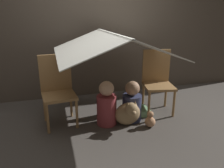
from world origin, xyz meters
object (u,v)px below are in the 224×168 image
at_px(person_front, 107,105).
at_px(dog, 128,113).
at_px(chair_left, 58,88).
at_px(chair_right, 157,79).
at_px(person_second, 132,103).

xyz_separation_m(person_front, dog, (0.28, -0.13, -0.09)).
xyz_separation_m(chair_left, dog, (0.91, -0.38, -0.32)).
xyz_separation_m(chair_left, chair_right, (1.52, -0.00, 0.00)).
height_order(chair_right, dog, chair_right).
relative_size(chair_left, person_front, 1.53).
distance_m(chair_right, person_second, 0.62).
height_order(person_front, dog, person_front).
distance_m(person_front, person_second, 0.38).
bearing_deg(chair_right, chair_left, -169.17).
distance_m(chair_left, person_second, 1.07).
bearing_deg(person_front, person_second, 2.41).
bearing_deg(person_front, chair_right, 15.88).
distance_m(chair_left, person_front, 0.72).
bearing_deg(chair_left, dog, -28.67).
height_order(person_front, person_second, person_front).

